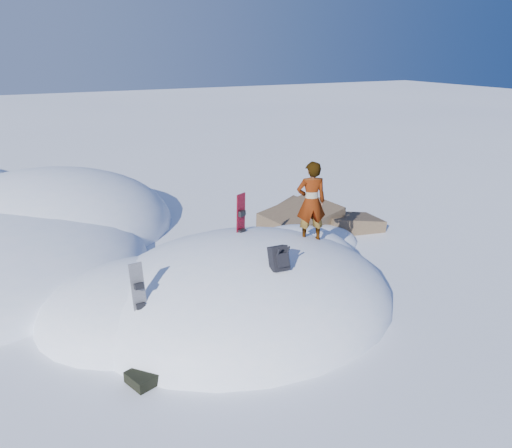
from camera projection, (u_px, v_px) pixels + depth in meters
name	position (u px, v px, depth m)	size (l,w,h in m)	color
ground	(244.00, 304.00, 11.34)	(120.00, 120.00, 0.00)	white
snow_mound	(233.00, 301.00, 11.47)	(8.00, 6.00, 3.00)	white
rock_outcrop	(310.00, 235.00, 15.45)	(4.68, 4.41, 1.68)	brown
snowboard_red	(241.00, 224.00, 11.62)	(0.29, 0.24, 1.53)	red
snowboard_dark	(139.00, 298.00, 9.25)	(0.27, 0.23, 1.35)	black
backpack	(279.00, 258.00, 9.84)	(0.37, 0.46, 0.59)	black
gear_pile	(152.00, 371.00, 8.77)	(1.00, 0.78, 0.26)	black
person	(311.00, 202.00, 11.41)	(0.69, 0.45, 1.89)	slate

